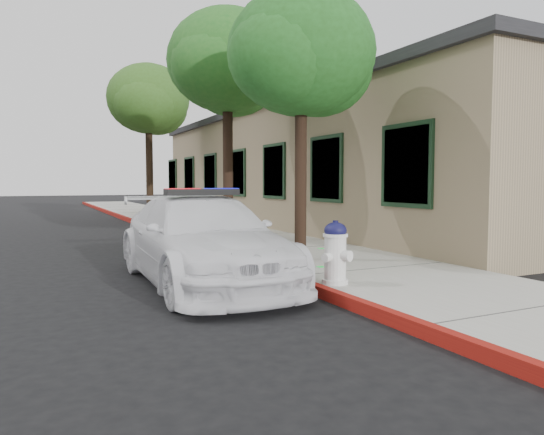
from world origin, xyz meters
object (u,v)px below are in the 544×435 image
at_px(clapboard_building, 335,168).
at_px(police_car, 203,240).
at_px(street_tree_near, 302,59).
at_px(street_tree_mid, 227,67).
at_px(fire_hydrant, 336,252).
at_px(street_tree_far, 150,102).

xyz_separation_m(clapboard_building, police_car, (-7.82, -8.23, -1.42)).
relative_size(street_tree_near, street_tree_mid, 0.86).
relative_size(fire_hydrant, street_tree_far, 0.15).
relative_size(fire_hydrant, street_tree_mid, 0.16).
xyz_separation_m(clapboard_building, street_tree_mid, (-5.64, -3.63, 2.43)).
height_order(police_car, fire_hydrant, police_car).
xyz_separation_m(police_car, street_tree_far, (2.01, 12.90, 4.10)).
height_order(clapboard_building, fire_hydrant, clapboard_building).
bearing_deg(fire_hydrant, police_car, 111.37).
height_order(street_tree_near, street_tree_mid, street_tree_mid).
height_order(police_car, street_tree_far, street_tree_far).
xyz_separation_m(fire_hydrant, street_tree_far, (0.53, 14.48, 4.19)).
xyz_separation_m(fire_hydrant, street_tree_mid, (0.70, 6.18, 3.94)).
height_order(clapboard_building, street_tree_far, street_tree_far).
distance_m(clapboard_building, street_tree_mid, 7.13).
bearing_deg(street_tree_near, street_tree_mid, 89.67).
bearing_deg(street_tree_mid, street_tree_near, -90.33).
relative_size(clapboard_building, fire_hydrant, 22.81).
relative_size(fire_hydrant, street_tree_near, 0.18).
distance_m(fire_hydrant, street_tree_near, 4.03).
bearing_deg(street_tree_far, fire_hydrant, -92.11).
bearing_deg(street_tree_far, street_tree_mid, -88.87).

